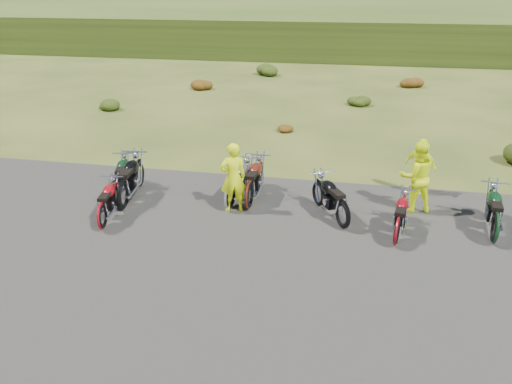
% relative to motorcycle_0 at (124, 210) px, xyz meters
% --- Properties ---
extents(ground, '(300.00, 300.00, 0.00)m').
position_rel_motorcycle_0_xyz_m(ground, '(3.46, -0.95, 0.00)').
color(ground, '#2E3F15').
rests_on(ground, ground).
extents(gravel_pad, '(20.00, 12.00, 0.04)m').
position_rel_motorcycle_0_xyz_m(gravel_pad, '(3.46, -2.95, 0.00)').
color(gravel_pad, black).
rests_on(gravel_pad, ground).
extents(hill_slope, '(300.00, 45.97, 9.37)m').
position_rel_motorcycle_0_xyz_m(hill_slope, '(3.46, 49.05, 0.00)').
color(hill_slope, '#2F4316').
rests_on(hill_slope, ground).
extents(hill_plateau, '(300.00, 90.00, 9.17)m').
position_rel_motorcycle_0_xyz_m(hill_plateau, '(3.46, 109.05, 0.00)').
color(hill_plateau, '#2F4316').
rests_on(hill_plateau, ground).
extents(shrub_1, '(1.03, 1.03, 0.61)m').
position_rel_motorcycle_0_xyz_m(shrub_1, '(-5.64, 10.35, 0.31)').
color(shrub_1, black).
rests_on(shrub_1, ground).
extents(shrub_2, '(1.30, 1.30, 0.77)m').
position_rel_motorcycle_0_xyz_m(shrub_2, '(-2.74, 15.65, 0.38)').
color(shrub_2, maroon).
rests_on(shrub_2, ground).
extents(shrub_3, '(1.56, 1.56, 0.92)m').
position_rel_motorcycle_0_xyz_m(shrub_3, '(0.16, 20.95, 0.46)').
color(shrub_3, black).
rests_on(shrub_3, ground).
extents(shrub_4, '(0.77, 0.77, 0.45)m').
position_rel_motorcycle_0_xyz_m(shrub_4, '(3.06, 8.25, 0.23)').
color(shrub_4, maroon).
rests_on(shrub_4, ground).
extents(shrub_5, '(1.03, 1.03, 0.61)m').
position_rel_motorcycle_0_xyz_m(shrub_5, '(5.96, 13.55, 0.31)').
color(shrub_5, black).
rests_on(shrub_5, ground).
extents(shrub_6, '(1.30, 1.30, 0.77)m').
position_rel_motorcycle_0_xyz_m(shrub_6, '(8.86, 18.85, 0.38)').
color(shrub_6, maroon).
rests_on(shrub_6, ground).
extents(motorcycle_0, '(1.08, 2.41, 1.22)m').
position_rel_motorcycle_0_xyz_m(motorcycle_0, '(0.00, 0.00, 0.00)').
color(motorcycle_0, black).
rests_on(motorcycle_0, ground).
extents(motorcycle_1, '(0.97, 1.98, 0.99)m').
position_rel_motorcycle_0_xyz_m(motorcycle_1, '(0.00, -1.17, 0.00)').
color(motorcycle_1, maroon).
rests_on(motorcycle_1, ground).
extents(motorcycle_2, '(1.16, 2.02, 1.00)m').
position_rel_motorcycle_0_xyz_m(motorcycle_2, '(-0.41, 0.64, 0.00)').
color(motorcycle_2, black).
rests_on(motorcycle_2, ground).
extents(motorcycle_3, '(0.98, 2.18, 1.10)m').
position_rel_motorcycle_0_xyz_m(motorcycle_3, '(2.78, 0.58, 0.00)').
color(motorcycle_3, silver).
rests_on(motorcycle_3, ground).
extents(motorcycle_4, '(0.74, 2.19, 1.14)m').
position_rel_motorcycle_0_xyz_m(motorcycle_4, '(3.27, 0.70, 0.00)').
color(motorcycle_4, '#52190D').
rests_on(motorcycle_4, ground).
extents(motorcycle_5, '(1.63, 2.15, 1.09)m').
position_rel_motorcycle_0_xyz_m(motorcycle_5, '(5.75, 0.02, 0.00)').
color(motorcycle_5, black).
rests_on(motorcycle_5, ground).
extents(motorcycle_6, '(0.94, 1.98, 0.99)m').
position_rel_motorcycle_0_xyz_m(motorcycle_6, '(7.00, -0.58, 0.00)').
color(motorcycle_6, maroon).
rests_on(motorcycle_6, ground).
extents(motorcycle_7, '(0.95, 2.16, 1.10)m').
position_rel_motorcycle_0_xyz_m(motorcycle_7, '(9.23, -0.04, 0.00)').
color(motorcycle_7, black).
rests_on(motorcycle_7, ground).
extents(person_middle, '(0.81, 0.69, 1.87)m').
position_rel_motorcycle_0_xyz_m(person_middle, '(2.90, 0.47, 0.93)').
color(person_middle, '#D5E80C').
rests_on(person_middle, ground).
extents(person_right_a, '(1.07, 0.92, 1.89)m').
position_rel_motorcycle_0_xyz_m(person_right_a, '(7.54, 1.45, 0.95)').
color(person_right_a, '#D5E80C').
rests_on(person_right_a, ground).
extents(person_right_b, '(0.99, 0.85, 1.60)m').
position_rel_motorcycle_0_xyz_m(person_right_b, '(7.79, 2.70, 0.80)').
color(person_right_b, '#D5E80C').
rests_on(person_right_b, ground).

